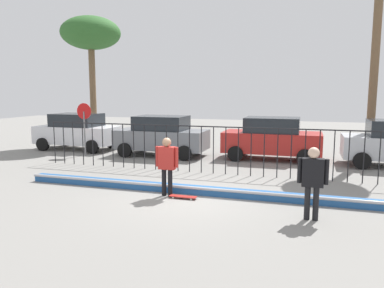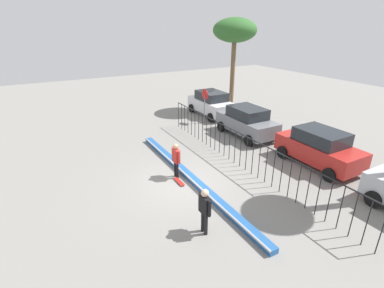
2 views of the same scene
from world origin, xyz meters
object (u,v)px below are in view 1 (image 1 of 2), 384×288
Objects in this scene: parked_car_white at (77,131)px; stop_sign at (84,122)px; skateboarder at (167,161)px; skateboard at (183,197)px; parked_car_red at (272,138)px; camera_operator at (313,177)px; palm_tree_short at (91,35)px; parked_car_gray at (162,135)px.

parked_car_white is 2.16m from stop_sign.
skateboard is (0.53, -0.13, -0.98)m from skateboarder.
skateboard is at bearing -107.17° from parked_car_red.
camera_operator is 0.41× the size of parked_car_red.
palm_tree_short is (-10.45, 2.13, 5.24)m from parked_car_red.
skateboarder is 10.35m from parked_car_white.
skateboarder is at bearing -45.96° from parked_car_white.
stop_sign is 0.34× the size of palm_tree_short.
skateboarder is at bearing 45.06° from camera_operator.
skateboarder is 0.69× the size of stop_sign.
parked_car_white is 5.70m from palm_tree_short.
camera_operator is at bearing -80.77° from parked_car_red.
parked_car_red is at bearing -3.78° from parked_car_white.
palm_tree_short is at bearing 115.98° from stop_sign.
parked_car_white reaches higher than camera_operator.
parked_car_gray is 0.59× the size of palm_tree_short.
parked_car_red is 0.59× the size of palm_tree_short.
parked_car_gray is 5.14m from parked_car_red.
parked_car_red is 1.72× the size of stop_sign.
parked_car_gray is 1.72× the size of stop_sign.
palm_tree_short reaches higher than skateboarder.
palm_tree_short is at bearing 114.83° from skateboard.
parked_car_red reaches higher than skateboard.
camera_operator is (3.49, -0.77, 0.99)m from skateboard.
skateboarder is at bearing -111.43° from parked_car_red.
parked_car_gray is at bearing -9.53° from parked_car_white.
parked_car_gray is (-2.77, 6.43, -0.06)m from skateboarder.
parked_car_white reaches higher than skateboarder.
palm_tree_short reaches higher than camera_operator.
stop_sign is at bearing -168.11° from parked_car_gray.
camera_operator is at bearing -15.42° from skateboarder.
skateboarder is 2.16× the size of skateboard.
parked_car_white is 1.00× the size of parked_car_gray.
stop_sign reaches higher than parked_car_gray.
parked_car_white is (-7.73, 6.89, -0.06)m from skateboarder.
palm_tree_short is (-5.34, 2.67, 5.24)m from parked_car_gray.
stop_sign is at bearing 26.22° from camera_operator.
skateboarder is at bearing -40.58° from stop_sign.
skateboard is at bearing -38.95° from stop_sign.
parked_car_red is (1.81, 7.10, 0.91)m from skateboard.
skateboard is 0.32× the size of stop_sign.
skateboard is 7.40m from parked_car_gray.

